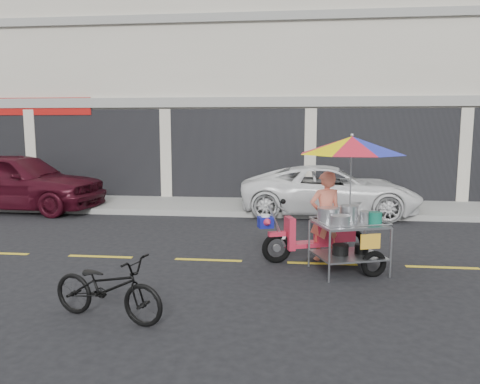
# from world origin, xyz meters

# --- Properties ---
(ground) EXTENTS (90.00, 90.00, 0.00)m
(ground) POSITION_xyz_m (0.00, 0.00, 0.00)
(ground) COLOR black
(sidewalk) EXTENTS (45.00, 3.00, 0.15)m
(sidewalk) POSITION_xyz_m (0.00, 5.50, 0.07)
(sidewalk) COLOR gray
(sidewalk) RESTS_ON ground
(shophouse_block) EXTENTS (36.00, 8.11, 10.40)m
(shophouse_block) POSITION_xyz_m (2.82, 10.59, 4.24)
(shophouse_block) COLOR beige
(shophouse_block) RESTS_ON ground
(centerline) EXTENTS (42.00, 0.10, 0.01)m
(centerline) POSITION_xyz_m (0.00, 0.00, 0.00)
(centerline) COLOR gold
(centerline) RESTS_ON ground
(maroon_sedan) EXTENTS (4.99, 2.23, 1.67)m
(maroon_sedan) POSITION_xyz_m (-8.26, 4.33, 0.83)
(maroon_sedan) COLOR #3E0B17
(maroon_sedan) RESTS_ON ground
(white_pickup) EXTENTS (4.79, 2.30, 1.32)m
(white_pickup) POSITION_xyz_m (0.48, 4.70, 0.66)
(white_pickup) COLOR white
(white_pickup) RESTS_ON ground
(near_bicycle) EXTENTS (1.65, 0.94, 0.82)m
(near_bicycle) POSITION_xyz_m (-2.76, -2.68, 0.41)
(near_bicycle) COLOR black
(near_bicycle) RESTS_ON ground
(food_vendor_rig) EXTENTS (2.63, 2.20, 2.26)m
(food_vendor_rig) POSITION_xyz_m (0.26, -0.12, 1.41)
(food_vendor_rig) COLOR black
(food_vendor_rig) RESTS_ON ground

